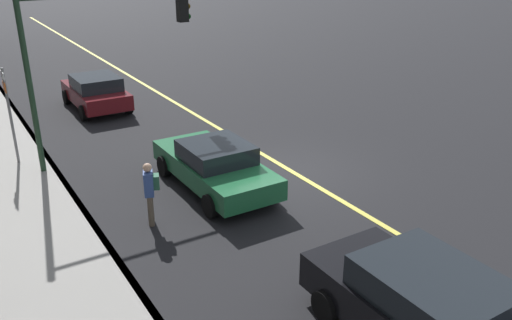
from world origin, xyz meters
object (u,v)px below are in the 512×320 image
at_px(traffic_light_mast, 99,42).
at_px(street_sign_post, 9,110).
at_px(car_black, 431,313).
at_px(car_maroon, 96,92).
at_px(pedestrian_with_backpack, 150,189).
at_px(car_green, 215,165).

bearing_deg(traffic_light_mast, street_sign_post, 66.29).
relative_size(car_black, street_sign_post, 1.54).
bearing_deg(car_maroon, pedestrian_with_backpack, 170.79).
bearing_deg(traffic_light_mast, car_black, -170.29).
bearing_deg(car_green, street_sign_post, 44.27).
height_order(car_green, traffic_light_mast, traffic_light_mast).
relative_size(traffic_light_mast, street_sign_post, 1.74).
xyz_separation_m(car_black, pedestrian_with_backpack, (6.51, 2.25, 0.12)).
relative_size(car_green, traffic_light_mast, 0.85).
distance_m(car_green, car_maroon, 9.17).
height_order(traffic_light_mast, street_sign_post, traffic_light_mast).
relative_size(car_maroon, street_sign_post, 1.32).
bearing_deg(street_sign_post, car_maroon, -38.96).
bearing_deg(car_maroon, traffic_light_mast, 167.71).
bearing_deg(car_green, car_maroon, 3.75).
xyz_separation_m(car_black, traffic_light_mast, (10.90, 1.87, 2.88)).
bearing_deg(car_black, street_sign_post, 20.05).
xyz_separation_m(pedestrian_with_backpack, traffic_light_mast, (4.39, -0.39, 2.75)).
relative_size(car_black, car_maroon, 1.17).
height_order(car_black, pedestrian_with_backpack, pedestrian_with_backpack).
xyz_separation_m(car_green, street_sign_post, (4.48, 4.37, 1.09)).
relative_size(car_maroon, pedestrian_with_backpack, 2.51).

